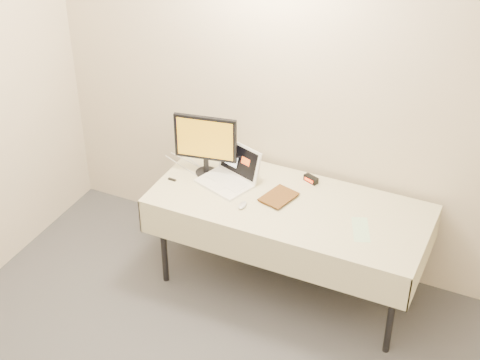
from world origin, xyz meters
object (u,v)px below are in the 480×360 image
at_px(table, 289,211).
at_px(laptop, 231,174).
at_px(monitor, 206,141).
at_px(book, 268,179).

relative_size(table, laptop, 4.24).
bearing_deg(laptop, monitor, -165.76).
distance_m(laptop, monitor, 0.29).
relative_size(table, monitor, 4.11).
height_order(laptop, book, laptop).
relative_size(laptop, monitor, 0.97).
relative_size(table, book, 7.71).
distance_m(table, monitor, 0.75).
relative_size(monitor, book, 1.88).
height_order(table, monitor, monitor).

